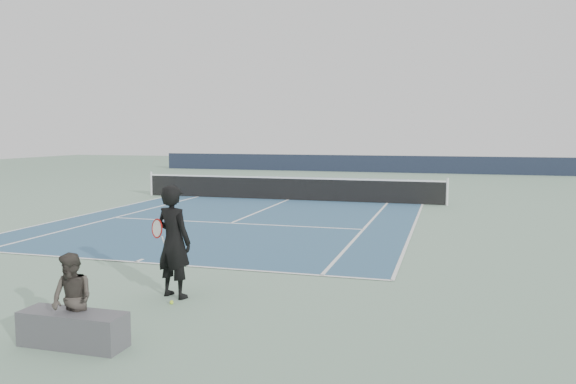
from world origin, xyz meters
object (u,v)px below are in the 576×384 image
(tennis_net, at_px, (288,188))
(tennis_ball, at_px, (172,302))
(tennis_player, at_px, (174,241))
(spectator_bench, at_px, (73,314))

(tennis_net, height_order, tennis_ball, tennis_net)
(tennis_player, distance_m, spectator_bench, 2.45)
(tennis_ball, distance_m, spectator_bench, 2.07)
(tennis_net, relative_size, tennis_player, 6.70)
(tennis_net, bearing_deg, tennis_player, -81.80)
(tennis_player, distance_m, tennis_ball, 1.02)
(tennis_ball, relative_size, spectator_bench, 0.04)
(tennis_ball, bearing_deg, spectator_bench, -100.63)
(tennis_ball, height_order, spectator_bench, spectator_bench)
(tennis_player, height_order, spectator_bench, tennis_player)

